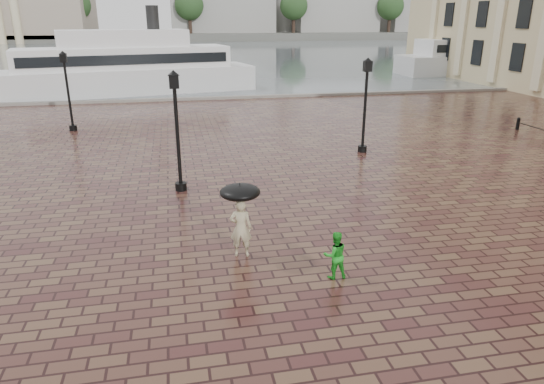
{
  "coord_description": "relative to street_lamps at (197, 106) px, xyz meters",
  "views": [
    {
      "loc": [
        -6.06,
        -8.05,
        6.31
      ],
      "look_at": [
        -3.36,
        5.28,
        1.4
      ],
      "focal_mm": 32.0,
      "sensor_mm": 36.0,
      "label": 1
    }
  ],
  "objects": [
    {
      "name": "distant_skyline",
      "position": [
        53.14,
        134.67,
        7.13
      ],
      "size": [
        102.5,
        22.0,
        33.0
      ],
      "color": "gray",
      "rests_on": "ground"
    },
    {
      "name": "far_trees",
      "position": [
        5.0,
        122.67,
        7.09
      ],
      "size": [
        188.0,
        8.0,
        13.5
      ],
      "color": "#2D2119",
      "rests_on": "ground"
    },
    {
      "name": "ferry_near",
      "position": [
        -4.95,
        21.72,
        -0.14
      ],
      "size": [
        22.83,
        9.69,
        7.29
      ],
      "rotation": [
        0.0,
        0.0,
        0.2
      ],
      "color": "silver",
      "rests_on": "ground"
    },
    {
      "name": "quay_edge",
      "position": [
        5.0,
        16.67,
        -2.33
      ],
      "size": [
        80.0,
        0.6,
        0.3
      ],
      "primitive_type": "cube",
      "color": "slate",
      "rests_on": "ground"
    },
    {
      "name": "ground",
      "position": [
        5.0,
        -15.33,
        -2.33
      ],
      "size": [
        300.0,
        300.0,
        0.0
      ],
      "primitive_type": "plane",
      "color": "#361918",
      "rests_on": "ground"
    },
    {
      "name": "street_lamps",
      "position": [
        0.0,
        0.0,
        0.0
      ],
      "size": [
        15.44,
        12.44,
        4.4
      ],
      "color": "black",
      "rests_on": "ground"
    },
    {
      "name": "far_shore",
      "position": [
        5.0,
        144.67,
        -1.33
      ],
      "size": [
        300.0,
        60.0,
        2.0
      ],
      "primitive_type": "cube",
      "color": "#4C4C47",
      "rests_on": "ground"
    },
    {
      "name": "adult_pedestrian",
      "position": [
        0.52,
        -11.23,
        -1.49
      ],
      "size": [
        0.68,
        0.52,
        1.67
      ],
      "primitive_type": "imported",
      "rotation": [
        0.0,
        0.0,
        2.93
      ],
      "color": "tan",
      "rests_on": "ground"
    },
    {
      "name": "umbrella",
      "position": [
        0.52,
        -11.23,
        -0.43
      ],
      "size": [
        1.1,
        1.1,
        1.14
      ],
      "color": "black",
      "rests_on": "ground"
    },
    {
      "name": "child_pedestrian",
      "position": [
        2.7,
        -12.91,
        -1.69
      ],
      "size": [
        0.62,
        0.49,
        1.27
      ],
      "primitive_type": "imported",
      "rotation": [
        0.0,
        0.0,
        3.15
      ],
      "color": "#1B9420",
      "rests_on": "ground"
    },
    {
      "name": "harbour_water",
      "position": [
        5.0,
        76.67,
        -2.33
      ],
      "size": [
        240.0,
        240.0,
        0.0
      ],
      "primitive_type": "plane",
      "color": "#4A555A",
      "rests_on": "ground"
    },
    {
      "name": "ferry_far",
      "position": [
        36.29,
        29.52,
        -0.11
      ],
      "size": [
        22.5,
        5.62,
        7.36
      ],
      "rotation": [
        0.0,
        0.0,
        -0.01
      ],
      "color": "silver",
      "rests_on": "ground"
    }
  ]
}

